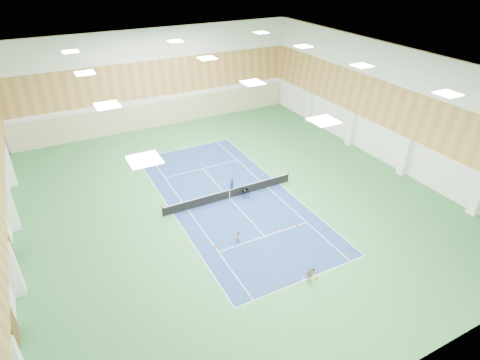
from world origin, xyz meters
name	(u,v)px	position (x,y,z in m)	size (l,w,h in m)	color
ground	(230,198)	(0.00, 0.00, 0.00)	(40.00, 40.00, 0.00)	#32753E
room_shell	(229,139)	(0.00, 0.00, 6.00)	(36.00, 40.00, 12.00)	white
wood_cladding	(228,117)	(0.00, 0.00, 8.00)	(36.00, 40.00, 8.00)	#BF8547
ceiling_light_grid	(228,69)	(0.00, 0.00, 11.92)	(21.40, 25.40, 0.06)	white
court_surface	(230,198)	(0.00, 0.00, 0.01)	(10.97, 23.77, 0.01)	navy
tennis_balls_scatter	(230,198)	(0.00, 0.00, 0.05)	(10.57, 22.77, 0.07)	#AECE23
tennis_net	(230,193)	(0.00, 0.00, 0.55)	(12.80, 0.10, 1.10)	black
back_curtain	(161,114)	(0.00, 19.75, 1.60)	(35.40, 0.16, 3.20)	#C6B793
door_left_a	(14,326)	(-17.92, -8.00, 1.10)	(0.08, 1.80, 2.20)	#593319
door_left_b	(11,247)	(-17.92, 0.00, 1.10)	(0.08, 1.80, 2.20)	#593319
coach	(232,186)	(0.56, 0.66, 0.81)	(0.59, 0.39, 1.62)	navy
child_court	(239,237)	(-2.21, -6.08, 0.58)	(0.56, 0.44, 1.16)	#95969D
child_apron	(310,275)	(0.18, -12.13, 0.64)	(0.75, 0.31, 1.29)	tan
ball_cart	(246,194)	(1.37, -0.60, 0.45)	(0.52, 0.52, 0.89)	black
cone_svc_a	(216,246)	(-4.07, -5.81, 0.12)	(0.23, 0.23, 0.25)	#DC430B
cone_svc_b	(260,241)	(-0.66, -6.80, 0.12)	(0.22, 0.22, 0.24)	#ED410C
cone_svc_c	(276,229)	(1.22, -6.06, 0.10)	(0.18, 0.18, 0.20)	#E44A0C
cone_svc_d	(297,225)	(3.12, -6.40, 0.10)	(0.18, 0.18, 0.20)	#D64B0B
cone_base_a	(251,296)	(-4.07, -11.49, 0.10)	(0.17, 0.17, 0.19)	#FF430D
cone_base_b	(280,285)	(-1.83, -11.57, 0.10)	(0.18, 0.18, 0.20)	#FF5D0D
cone_base_c	(317,278)	(0.78, -12.20, 0.10)	(0.19, 0.19, 0.21)	#FF570D
cone_base_d	(347,255)	(4.28, -11.30, 0.12)	(0.22, 0.22, 0.24)	#FD570D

